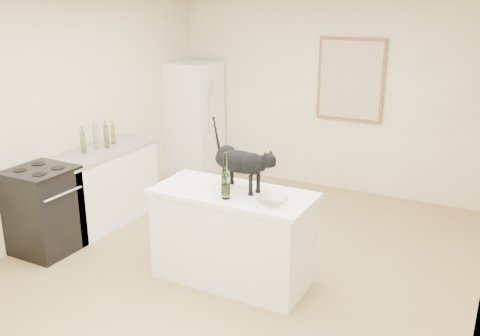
{
  "coord_description": "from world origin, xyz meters",
  "views": [
    {
      "loc": [
        2.28,
        -4.2,
        2.61
      ],
      "look_at": [
        0.15,
        -0.15,
        1.12
      ],
      "focal_mm": 39.6,
      "sensor_mm": 36.0,
      "label": 1
    }
  ],
  "objects_px": {
    "fridge": "(194,119)",
    "glass_bowl": "(272,201)",
    "black_cat": "(240,165)",
    "stove": "(44,211)",
    "wine_bottle": "(226,179)"
  },
  "relations": [
    {
      "from": "fridge",
      "to": "black_cat",
      "type": "height_order",
      "value": "fridge"
    },
    {
      "from": "stove",
      "to": "glass_bowl",
      "type": "xyz_separation_m",
      "value": [
        2.5,
        0.28,
        0.48
      ]
    },
    {
      "from": "fridge",
      "to": "glass_bowl",
      "type": "xyz_separation_m",
      "value": [
        2.5,
        -2.67,
        0.08
      ]
    },
    {
      "from": "stove",
      "to": "black_cat",
      "type": "height_order",
      "value": "black_cat"
    },
    {
      "from": "stove",
      "to": "wine_bottle",
      "type": "bearing_deg",
      "value": 5.97
    },
    {
      "from": "glass_bowl",
      "to": "fridge",
      "type": "bearing_deg",
      "value": 133.14
    },
    {
      "from": "stove",
      "to": "glass_bowl",
      "type": "bearing_deg",
      "value": 6.38
    },
    {
      "from": "fridge",
      "to": "glass_bowl",
      "type": "bearing_deg",
      "value": -46.86
    },
    {
      "from": "fridge",
      "to": "glass_bowl",
      "type": "distance_m",
      "value": 3.66
    },
    {
      "from": "fridge",
      "to": "wine_bottle",
      "type": "bearing_deg",
      "value": -52.72
    },
    {
      "from": "stove",
      "to": "fridge",
      "type": "height_order",
      "value": "fridge"
    },
    {
      "from": "stove",
      "to": "black_cat",
      "type": "relative_size",
      "value": 1.33
    },
    {
      "from": "black_cat",
      "to": "wine_bottle",
      "type": "distance_m",
      "value": 0.28
    },
    {
      "from": "fridge",
      "to": "black_cat",
      "type": "distance_m",
      "value": 3.24
    },
    {
      "from": "black_cat",
      "to": "glass_bowl",
      "type": "relative_size",
      "value": 2.73
    }
  ]
}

